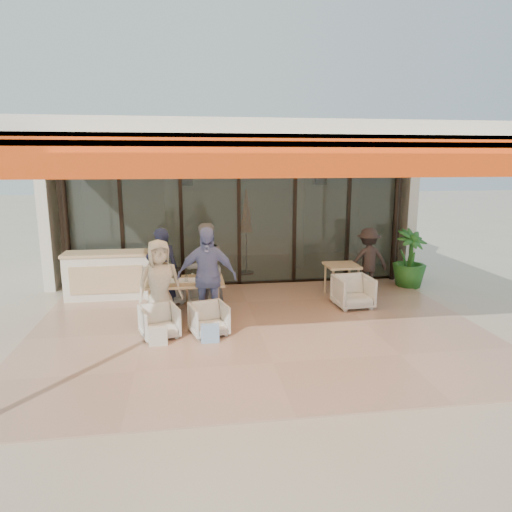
{
  "coord_description": "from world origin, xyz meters",
  "views": [
    {
      "loc": [
        -1.17,
        -7.71,
        2.97
      ],
      "look_at": [
        0.1,
        0.9,
        1.15
      ],
      "focal_mm": 32.0,
      "sensor_mm": 36.0,
      "label": 1
    }
  ],
  "objects_px": {
    "diner_periwinkle": "(207,277)",
    "potted_palm": "(410,258)",
    "chair_far_left": "(165,288)",
    "diner_navy": "(162,270)",
    "diner_grey": "(205,267)",
    "side_table": "(342,269)",
    "dining_table": "(184,283)",
    "standing_woman": "(368,260)",
    "chair_near_left": "(159,320)",
    "diner_cream": "(160,284)",
    "chair_far_right": "(205,288)",
    "chair_near_right": "(209,318)",
    "side_chair": "(353,290)",
    "host_counter": "(109,275)"
  },
  "relations": [
    {
      "from": "diner_periwinkle",
      "to": "potted_palm",
      "type": "height_order",
      "value": "diner_periwinkle"
    },
    {
      "from": "host_counter",
      "to": "dining_table",
      "type": "relative_size",
      "value": 1.23
    },
    {
      "from": "diner_grey",
      "to": "chair_near_left",
      "type": "bearing_deg",
      "value": 38.81
    },
    {
      "from": "diner_grey",
      "to": "standing_woman",
      "type": "bearing_deg",
      "value": 172.07
    },
    {
      "from": "chair_far_right",
      "to": "side_chair",
      "type": "relative_size",
      "value": 0.87
    },
    {
      "from": "diner_grey",
      "to": "diner_navy",
      "type": "bearing_deg",
      "value": -20.22
    },
    {
      "from": "standing_woman",
      "to": "diner_grey",
      "type": "bearing_deg",
      "value": 9.97
    },
    {
      "from": "chair_near_right",
      "to": "side_table",
      "type": "xyz_separation_m",
      "value": [
        3.0,
        1.83,
        0.33
      ]
    },
    {
      "from": "chair_far_left",
      "to": "side_chair",
      "type": "relative_size",
      "value": 0.96
    },
    {
      "from": "potted_palm",
      "to": "chair_far_left",
      "type": "bearing_deg",
      "value": -174.91
    },
    {
      "from": "diner_cream",
      "to": "standing_woman",
      "type": "height_order",
      "value": "diner_cream"
    },
    {
      "from": "diner_cream",
      "to": "side_chair",
      "type": "bearing_deg",
      "value": -6.35
    },
    {
      "from": "chair_far_left",
      "to": "diner_navy",
      "type": "bearing_deg",
      "value": 68.23
    },
    {
      "from": "host_counter",
      "to": "chair_far_right",
      "type": "xyz_separation_m",
      "value": [
        2.06,
        -0.57,
        -0.21
      ]
    },
    {
      "from": "chair_near_left",
      "to": "chair_far_left",
      "type": "bearing_deg",
      "value": 72.46
    },
    {
      "from": "dining_table",
      "to": "chair_near_left",
      "type": "bearing_deg",
      "value": -113.43
    },
    {
      "from": "diner_grey",
      "to": "potted_palm",
      "type": "relative_size",
      "value": 1.28
    },
    {
      "from": "diner_cream",
      "to": "potted_palm",
      "type": "height_order",
      "value": "diner_cream"
    },
    {
      "from": "diner_grey",
      "to": "side_table",
      "type": "bearing_deg",
      "value": 167.93
    },
    {
      "from": "diner_grey",
      "to": "diner_cream",
      "type": "bearing_deg",
      "value": 26.75
    },
    {
      "from": "diner_cream",
      "to": "diner_grey",
      "type": "bearing_deg",
      "value": 32.04
    },
    {
      "from": "chair_far_left",
      "to": "chair_near_right",
      "type": "bearing_deg",
      "value": 92.08
    },
    {
      "from": "diner_navy",
      "to": "standing_woman",
      "type": "relative_size",
      "value": 1.15
    },
    {
      "from": "chair_near_left",
      "to": "diner_navy",
      "type": "relative_size",
      "value": 0.36
    },
    {
      "from": "host_counter",
      "to": "chair_near_right",
      "type": "bearing_deg",
      "value": -50.23
    },
    {
      "from": "host_counter",
      "to": "diner_navy",
      "type": "bearing_deg",
      "value": -41.38
    },
    {
      "from": "chair_far_right",
      "to": "dining_table",
      "type": "bearing_deg",
      "value": 73.16
    },
    {
      "from": "diner_cream",
      "to": "side_table",
      "type": "height_order",
      "value": "diner_cream"
    },
    {
      "from": "host_counter",
      "to": "chair_near_left",
      "type": "distance_m",
      "value": 2.77
    },
    {
      "from": "chair_far_left",
      "to": "diner_periwinkle",
      "type": "height_order",
      "value": "diner_periwinkle"
    },
    {
      "from": "chair_far_left",
      "to": "chair_far_right",
      "type": "height_order",
      "value": "chair_far_left"
    },
    {
      "from": "host_counter",
      "to": "diner_periwinkle",
      "type": "height_order",
      "value": "diner_periwinkle"
    },
    {
      "from": "standing_woman",
      "to": "potted_palm",
      "type": "distance_m",
      "value": 1.14
    },
    {
      "from": "host_counter",
      "to": "standing_woman",
      "type": "xyz_separation_m",
      "value": [
        5.81,
        -0.25,
        0.21
      ]
    },
    {
      "from": "chair_far_left",
      "to": "diner_grey",
      "type": "height_order",
      "value": "diner_grey"
    },
    {
      "from": "diner_periwinkle",
      "to": "side_chair",
      "type": "height_order",
      "value": "diner_periwinkle"
    },
    {
      "from": "chair_far_left",
      "to": "diner_periwinkle",
      "type": "bearing_deg",
      "value": 99.2
    },
    {
      "from": "chair_near_right",
      "to": "standing_woman",
      "type": "relative_size",
      "value": 0.42
    },
    {
      "from": "diner_periwinkle",
      "to": "standing_woman",
      "type": "relative_size",
      "value": 1.24
    },
    {
      "from": "host_counter",
      "to": "diner_cream",
      "type": "xyz_separation_m",
      "value": [
        1.22,
        -1.97,
        0.28
      ]
    },
    {
      "from": "diner_periwinkle",
      "to": "diner_grey",
      "type": "bearing_deg",
      "value": 96.63
    },
    {
      "from": "host_counter",
      "to": "chair_far_right",
      "type": "distance_m",
      "value": 2.15
    },
    {
      "from": "side_table",
      "to": "dining_table",
      "type": "bearing_deg",
      "value": -165.7
    },
    {
      "from": "dining_table",
      "to": "standing_woman",
      "type": "bearing_deg",
      "value": 16.8
    },
    {
      "from": "chair_near_left",
      "to": "diner_grey",
      "type": "xyz_separation_m",
      "value": [
        0.84,
        1.4,
        0.58
      ]
    },
    {
      "from": "chair_near_right",
      "to": "dining_table",
      "type": "bearing_deg",
      "value": 99.75
    },
    {
      "from": "diner_grey",
      "to": "side_table",
      "type": "distance_m",
      "value": 3.04
    },
    {
      "from": "diner_navy",
      "to": "standing_woman",
      "type": "xyz_separation_m",
      "value": [
        4.6,
        0.82,
        -0.11
      ]
    },
    {
      "from": "side_table",
      "to": "chair_far_right",
      "type": "bearing_deg",
      "value": 178.67
    },
    {
      "from": "chair_far_left",
      "to": "diner_grey",
      "type": "distance_m",
      "value": 1.11
    }
  ]
}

